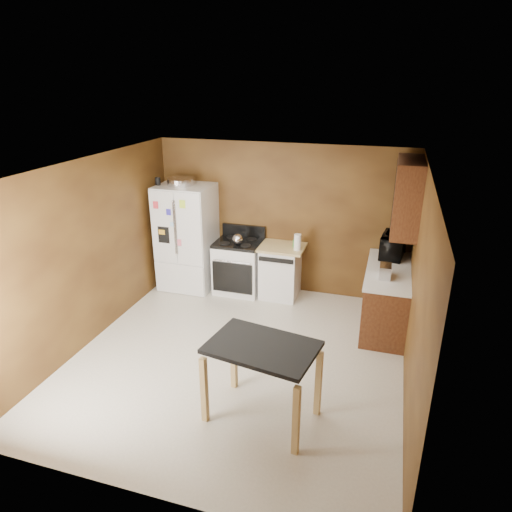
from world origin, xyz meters
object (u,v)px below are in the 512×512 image
at_px(roasting_pan, 181,182).
at_px(pen_cup, 158,181).
at_px(green_canister, 296,244).
at_px(toaster, 385,271).
at_px(island, 262,358).
at_px(microwave, 393,246).
at_px(paper_towel, 297,242).
at_px(refrigerator, 187,237).
at_px(dishwasher, 280,271).
at_px(kettle, 238,239).
at_px(gas_range, 239,266).

relative_size(roasting_pan, pen_cup, 3.50).
relative_size(green_canister, toaster, 0.45).
distance_m(roasting_pan, island, 3.80).
bearing_deg(green_canister, microwave, 0.45).
bearing_deg(toaster, paper_towel, 151.94).
distance_m(refrigerator, dishwasher, 1.69).
bearing_deg(toaster, refrigerator, 166.96).
height_order(kettle, dishwasher, kettle).
distance_m(roasting_pan, paper_towel, 2.16).
xyz_separation_m(gas_range, island, (1.26, -2.90, 0.29)).
relative_size(pen_cup, toaster, 0.51).
xyz_separation_m(paper_towel, green_canister, (-0.05, 0.13, -0.07)).
bearing_deg(roasting_pan, refrigerator, -20.56).
xyz_separation_m(refrigerator, dishwasher, (1.63, 0.09, -0.45)).
distance_m(green_canister, microwave, 1.51).
relative_size(microwave, refrigerator, 0.33).
height_order(toaster, refrigerator, refrigerator).
height_order(toaster, microwave, microwave).
distance_m(kettle, refrigerator, 0.95).
height_order(roasting_pan, green_canister, roasting_pan).
xyz_separation_m(pen_cup, gas_range, (1.32, 0.16, -1.40)).
height_order(pen_cup, microwave, pen_cup).
distance_m(pen_cup, green_canister, 2.47).
bearing_deg(pen_cup, island, -46.77).
bearing_deg(toaster, gas_range, 161.12).
distance_m(pen_cup, paper_towel, 2.49).
bearing_deg(paper_towel, kettle, -176.50).
relative_size(pen_cup, dishwasher, 0.14).
height_order(microwave, island, microwave).
height_order(kettle, microwave, microwave).
xyz_separation_m(roasting_pan, green_canister, (1.94, 0.10, -0.91)).
distance_m(roasting_pan, toaster, 3.55).
bearing_deg(roasting_pan, dishwasher, 2.03).
xyz_separation_m(kettle, toaster, (2.35, -0.65, 0.00)).
bearing_deg(microwave, gas_range, 99.40).
distance_m(refrigerator, island, 3.58).
bearing_deg(pen_cup, roasting_pan, 19.41).
height_order(roasting_pan, kettle, roasting_pan).
bearing_deg(toaster, dishwasher, 153.40).
xyz_separation_m(kettle, dishwasher, (0.69, 0.16, -0.54)).
relative_size(pen_cup, paper_towel, 0.48).
bearing_deg(gas_range, toaster, -18.29).
relative_size(pen_cup, gas_range, 0.12).
xyz_separation_m(paper_towel, dishwasher, (-0.29, 0.10, -0.57)).
height_order(toaster, dishwasher, toaster).
xyz_separation_m(microwave, island, (-1.21, -2.98, -0.31)).
bearing_deg(gas_range, dishwasher, 1.94).
relative_size(pen_cup, refrigerator, 0.07).
relative_size(refrigerator, gas_range, 1.64).
bearing_deg(green_canister, kettle, -168.16).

